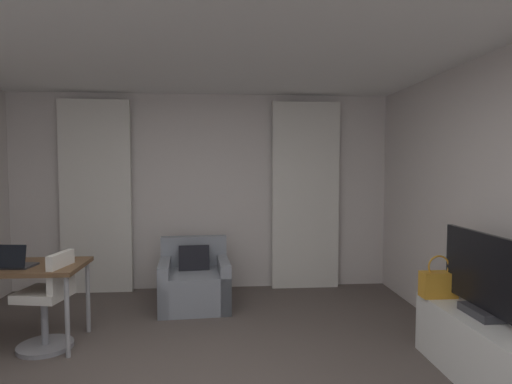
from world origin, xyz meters
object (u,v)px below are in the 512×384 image
armchair (194,283)px  laptop (13,263)px  desk (4,272)px  tv_flatscreen (484,277)px  handbag_primary (438,283)px  tv_console (485,351)px  desk_chair (48,306)px

armchair → laptop: (-1.52, -1.09, 0.52)m
desk → laptop: laptop is taller
laptop → tv_flatscreen: 3.91m
armchair → desk: (-1.64, -0.99, 0.41)m
armchair → handbag_primary: size_ratio=2.32×
armchair → desk: bearing=-149.0°
desk → tv_console: size_ratio=1.03×
desk → tv_flatscreen: (3.94, -0.95, 0.12)m
armchair → desk: armchair is taller
handbag_primary → laptop: bearing=174.3°
tv_flatscreen → desk: bearing=166.4°
laptop → handbag_primary: laptop is taller
desk_chair → tv_console: size_ratio=0.65×
armchair → tv_console: (2.30, -1.99, -0.02)m
desk_chair → tv_console: (3.53, -0.91, -0.14)m
laptop → handbag_primary: (3.72, -0.37, -0.16)m
laptop → tv_flatscreen: size_ratio=0.34×
laptop → handbag_primary: bearing=-5.7°
laptop → desk_chair: bearing=3.5°
armchair → desk_chair: 1.64m
desk_chair → tv_flatscreen: bearing=-13.8°
tv_flatscreen → tv_console: bearing=-90.0°
desk_chair → tv_flatscreen: tv_flatscreen is taller
tv_console → tv_flatscreen: tv_flatscreen is taller
tv_console → handbag_primary: handbag_primary is taller
tv_console → tv_flatscreen: size_ratio=1.34×
desk → tv_flatscreen: size_ratio=1.38×
tv_flatscreen → laptop: bearing=167.5°
desk → handbag_primary: handbag_primary is taller
tv_console → desk: bearing=165.7°
laptop → handbag_primary: 3.74m
desk → tv_flatscreen: bearing=-13.6°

